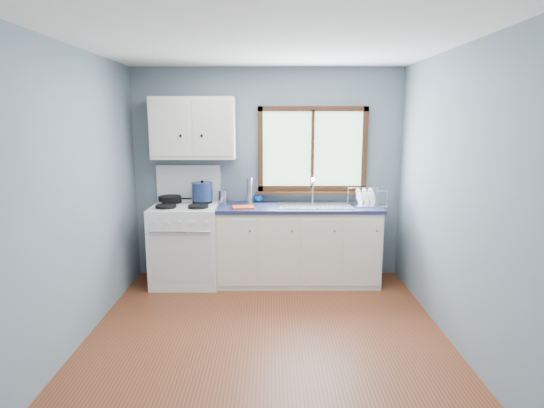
{
  "coord_description": "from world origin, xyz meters",
  "views": [
    {
      "loc": [
        0.04,
        -3.65,
        1.9
      ],
      "look_at": [
        0.05,
        0.9,
        1.05
      ],
      "focal_mm": 30.0,
      "sensor_mm": 36.0,
      "label": 1
    }
  ],
  "objects_px": {
    "stockpot": "(202,191)",
    "thermos": "(250,191)",
    "sink": "(314,211)",
    "base_cabinets": "(298,248)",
    "dish_rack": "(366,201)",
    "utensil_crock": "(223,196)",
    "skillet": "(170,198)",
    "gas_range": "(186,242)"
  },
  "relations": [
    {
      "from": "utensil_crock",
      "to": "skillet",
      "type": "bearing_deg",
      "value": -170.98
    },
    {
      "from": "gas_range",
      "to": "stockpot",
      "type": "bearing_deg",
      "value": 33.54
    },
    {
      "from": "sink",
      "to": "thermos",
      "type": "bearing_deg",
      "value": 168.32
    },
    {
      "from": "skillet",
      "to": "thermos",
      "type": "xyz_separation_m",
      "value": [
        0.93,
        0.04,
        0.08
      ]
    },
    {
      "from": "skillet",
      "to": "utensil_crock",
      "type": "relative_size",
      "value": 1.12
    },
    {
      "from": "sink",
      "to": "gas_range",
      "type": "bearing_deg",
      "value": -179.29
    },
    {
      "from": "stockpot",
      "to": "skillet",
      "type": "bearing_deg",
      "value": 179.0
    },
    {
      "from": "base_cabinets",
      "to": "thermos",
      "type": "distance_m",
      "value": 0.89
    },
    {
      "from": "stockpot",
      "to": "utensil_crock",
      "type": "relative_size",
      "value": 0.9
    },
    {
      "from": "base_cabinets",
      "to": "stockpot",
      "type": "relative_size",
      "value": 5.64
    },
    {
      "from": "sink",
      "to": "stockpot",
      "type": "distance_m",
      "value": 1.32
    },
    {
      "from": "sink",
      "to": "dish_rack",
      "type": "xyz_separation_m",
      "value": [
        0.61,
        0.02,
        0.11
      ]
    },
    {
      "from": "base_cabinets",
      "to": "gas_range",
      "type": "bearing_deg",
      "value": -179.18
    },
    {
      "from": "stockpot",
      "to": "thermos",
      "type": "height_order",
      "value": "thermos"
    },
    {
      "from": "base_cabinets",
      "to": "sink",
      "type": "bearing_deg",
      "value": -0.13
    },
    {
      "from": "base_cabinets",
      "to": "utensil_crock",
      "type": "xyz_separation_m",
      "value": [
        -0.89,
        0.21,
        0.59
      ]
    },
    {
      "from": "dish_rack",
      "to": "gas_range",
      "type": "bearing_deg",
      "value": 172.09
    },
    {
      "from": "stockpot",
      "to": "dish_rack",
      "type": "distance_m",
      "value": 1.91
    },
    {
      "from": "sink",
      "to": "stockpot",
      "type": "xyz_separation_m",
      "value": [
        -1.3,
        0.11,
        0.21
      ]
    },
    {
      "from": "gas_range",
      "to": "skillet",
      "type": "relative_size",
      "value": 3.33
    },
    {
      "from": "base_cabinets",
      "to": "sink",
      "type": "relative_size",
      "value": 2.2
    },
    {
      "from": "stockpot",
      "to": "sink",
      "type": "bearing_deg",
      "value": -4.67
    },
    {
      "from": "gas_range",
      "to": "thermos",
      "type": "bearing_deg",
      "value": 13.21
    },
    {
      "from": "sink",
      "to": "dish_rack",
      "type": "distance_m",
      "value": 0.62
    },
    {
      "from": "stockpot",
      "to": "thermos",
      "type": "relative_size",
      "value": 1.09
    },
    {
      "from": "sink",
      "to": "utensil_crock",
      "type": "height_order",
      "value": "utensil_crock"
    },
    {
      "from": "gas_range",
      "to": "utensil_crock",
      "type": "bearing_deg",
      "value": 28.73
    },
    {
      "from": "gas_range",
      "to": "thermos",
      "type": "height_order",
      "value": "gas_range"
    },
    {
      "from": "skillet",
      "to": "utensil_crock",
      "type": "xyz_separation_m",
      "value": [
        0.61,
        0.1,
        0.01
      ]
    },
    {
      "from": "sink",
      "to": "thermos",
      "type": "distance_m",
      "value": 0.79
    },
    {
      "from": "thermos",
      "to": "dish_rack",
      "type": "height_order",
      "value": "thermos"
    },
    {
      "from": "sink",
      "to": "dish_rack",
      "type": "relative_size",
      "value": 1.96
    },
    {
      "from": "stockpot",
      "to": "utensil_crock",
      "type": "xyz_separation_m",
      "value": [
        0.23,
        0.1,
        -0.07
      ]
    },
    {
      "from": "utensil_crock",
      "to": "dish_rack",
      "type": "height_order",
      "value": "utensil_crock"
    },
    {
      "from": "base_cabinets",
      "to": "utensil_crock",
      "type": "height_order",
      "value": "utensil_crock"
    },
    {
      "from": "thermos",
      "to": "dish_rack",
      "type": "bearing_deg",
      "value": -5.56
    },
    {
      "from": "stockpot",
      "to": "dish_rack",
      "type": "height_order",
      "value": "stockpot"
    },
    {
      "from": "thermos",
      "to": "utensil_crock",
      "type": "bearing_deg",
      "value": 170.21
    },
    {
      "from": "gas_range",
      "to": "dish_rack",
      "type": "bearing_deg",
      "value": 1.12
    },
    {
      "from": "skillet",
      "to": "dish_rack",
      "type": "distance_m",
      "value": 2.29
    },
    {
      "from": "stockpot",
      "to": "thermos",
      "type": "xyz_separation_m",
      "value": [
        0.55,
        0.05,
        0.0
      ]
    },
    {
      "from": "thermos",
      "to": "stockpot",
      "type": "bearing_deg",
      "value": -174.93
    }
  ]
}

